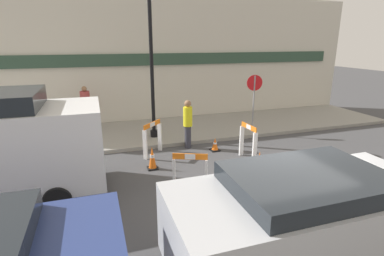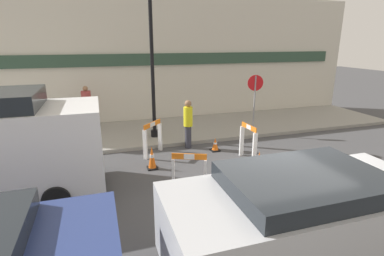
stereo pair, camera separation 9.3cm
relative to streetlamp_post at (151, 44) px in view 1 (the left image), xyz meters
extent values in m
plane|color=#424244|center=(1.50, -5.48, -3.49)|extent=(60.00, 60.00, 0.00)
cube|color=gray|center=(1.50, 0.82, -3.43)|extent=(18.00, 3.60, 0.13)
cube|color=beige|center=(1.50, 2.70, -0.74)|extent=(18.00, 0.12, 5.50)
cube|color=#2D4738|center=(1.50, 2.59, -0.69)|extent=(16.20, 0.10, 0.50)
cylinder|color=black|center=(0.00, 0.00, -3.24)|extent=(0.29, 0.29, 0.24)
cylinder|color=black|center=(0.00, 0.00, -0.94)|extent=(0.13, 0.13, 4.84)
cylinder|color=gray|center=(3.81, -0.57, -2.26)|extent=(0.06, 0.06, 2.20)
cylinder|color=red|center=(3.81, -0.57, -1.44)|extent=(0.59, 0.15, 0.60)
cube|color=white|center=(-0.29, -4.01, -3.08)|extent=(0.11, 0.14, 0.82)
cube|color=white|center=(0.45, -4.32, -3.08)|extent=(0.11, 0.14, 0.82)
cube|color=orange|center=(0.08, -4.16, -2.60)|extent=(0.80, 0.35, 0.15)
cube|color=white|center=(0.08, -4.16, -2.60)|extent=(0.25, 0.13, 0.14)
cube|color=white|center=(2.42, -3.19, -3.00)|extent=(0.14, 0.07, 0.99)
cube|color=white|center=(2.38, -2.44, -3.00)|extent=(0.14, 0.07, 0.99)
cube|color=orange|center=(2.40, -2.82, -2.43)|extent=(0.07, 0.82, 0.15)
cube|color=white|center=(2.40, -2.82, -2.43)|extent=(0.04, 0.25, 0.13)
cube|color=white|center=(-0.04, -1.18, -3.01)|extent=(0.14, 0.13, 0.96)
cube|color=white|center=(-0.64, -1.82, -3.01)|extent=(0.14, 0.13, 0.96)
cube|color=orange|center=(-0.34, -1.50, -2.46)|extent=(0.66, 0.69, 0.15)
cube|color=white|center=(-0.34, -1.50, -2.46)|extent=(0.21, 0.22, 0.14)
cube|color=black|center=(-0.57, -2.61, -3.47)|extent=(0.30, 0.30, 0.04)
cone|color=orange|center=(-0.57, -2.61, -3.13)|extent=(0.22, 0.22, 0.65)
cylinder|color=white|center=(-0.57, -2.61, -3.09)|extent=(0.13, 0.13, 0.09)
cube|color=black|center=(2.12, -3.99, -3.47)|extent=(0.30, 0.30, 0.04)
cone|color=orange|center=(2.12, -3.99, -3.11)|extent=(0.22, 0.23, 0.69)
cylinder|color=white|center=(2.12, -3.99, -3.07)|extent=(0.13, 0.13, 0.10)
cube|color=black|center=(1.73, -1.78, -3.47)|extent=(0.30, 0.30, 0.04)
cone|color=orange|center=(1.73, -1.78, -3.24)|extent=(0.22, 0.22, 0.41)
cylinder|color=white|center=(1.73, -1.78, -3.22)|extent=(0.13, 0.13, 0.06)
cylinder|color=#33333D|center=(0.94, -1.23, -3.09)|extent=(0.25, 0.25, 0.79)
cylinder|color=yellow|center=(0.94, -1.23, -2.37)|extent=(0.34, 0.34, 0.66)
sphere|color=#8E6647|center=(0.94, -1.23, -1.92)|extent=(0.25, 0.25, 0.23)
cylinder|color=#33333D|center=(-2.37, 1.73, -2.94)|extent=(0.36, 0.36, 0.85)
cylinder|color=#A33D3D|center=(-2.37, 1.73, -2.15)|extent=(0.49, 0.49, 0.71)
sphere|color=#8E6647|center=(-2.37, 1.73, -1.70)|extent=(0.27, 0.27, 0.20)
cube|color=#B7BABF|center=(0.93, -7.28, -2.61)|extent=(4.25, 1.82, 1.16)
cube|color=#1E2328|center=(0.93, -7.28, -2.03)|extent=(2.34, 1.67, 0.53)
cylinder|color=black|center=(2.25, -6.37, -3.19)|extent=(0.60, 0.18, 0.60)
cylinder|color=black|center=(-0.39, -6.37, -3.19)|extent=(0.60, 0.18, 0.60)
cylinder|color=black|center=(-2.96, -2.26, -3.19)|extent=(0.60, 0.18, 0.60)
cylinder|color=black|center=(-2.96, -4.25, -3.19)|extent=(0.60, 0.18, 0.60)
camera|label=1|loc=(-1.99, -10.61, 0.12)|focal=28.00mm
camera|label=2|loc=(-1.90, -10.64, 0.12)|focal=28.00mm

